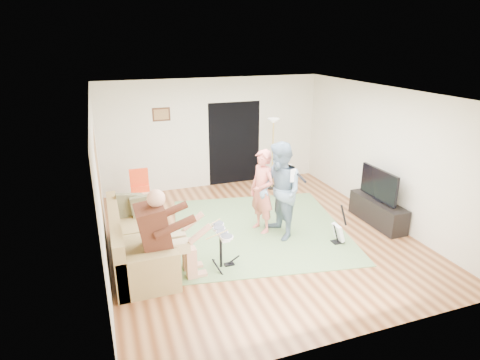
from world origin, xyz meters
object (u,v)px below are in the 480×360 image
drum_kit (221,251)px  guitar_spare (339,232)px  torchiere_lamp (273,141)px  television (379,184)px  dining_chair (141,199)px  tv_cabinet (378,212)px  singer (262,192)px  guitarist (280,191)px  sofa (135,246)px

drum_kit → guitar_spare: (2.28, 0.08, -0.09)m
torchiere_lamp → television: 2.86m
dining_chair → tv_cabinet: dining_chair is taller
drum_kit → torchiere_lamp: torchiere_lamp is taller
drum_kit → guitar_spare: bearing=1.9°
guitar_spare → dining_chair: bearing=141.8°
singer → dining_chair: bearing=-143.9°
singer → guitar_spare: singer is taller
singer → torchiere_lamp: (1.16, 2.12, 0.39)m
guitarist → dining_chair: (-2.33, 1.95, -0.57)m
dining_chair → tv_cabinet: (4.47, -2.09, -0.09)m
guitar_spare → drum_kit: bearing=-178.1°
sofa → television: size_ratio=2.15×
guitar_spare → dining_chair: size_ratio=0.79×
sofa → dining_chair: size_ratio=2.33×
sofa → tv_cabinet: bearing=-1.2°
sofa → guitarist: (2.66, 0.04, 0.62)m
drum_kit → dining_chair: dining_chair is taller
guitarist → torchiere_lamp: (0.94, 2.46, 0.29)m
guitarist → dining_chair: guitarist is taller
singer → tv_cabinet: bearing=61.9°
singer → dining_chair: 2.70m
drum_kit → tv_cabinet: size_ratio=0.51×
sofa → torchiere_lamp: torchiere_lamp is taller
guitarist → television: (2.09, -0.14, -0.07)m
guitar_spare → tv_cabinet: guitar_spare is taller
guitarist → dining_chair: size_ratio=1.90×
drum_kit → guitarist: bearing=26.7°
drum_kit → torchiere_lamp: bearing=53.7°
guitarist → television: size_ratio=1.76×
singer → guitar_spare: bearing=33.6°
guitar_spare → television: television is taller
sofa → dining_chair: (0.33, 1.99, 0.04)m
television → guitarist: bearing=176.2°
guitar_spare → dining_chair: dining_chair is taller
singer → guitar_spare: (1.14, -0.95, -0.60)m
torchiere_lamp → television: size_ratio=1.69×
drum_kit → torchiere_lamp: (2.31, 3.14, 0.90)m
sofa → guitar_spare: sofa is taller
drum_kit → singer: size_ratio=0.43×
sofa → tv_cabinet: (4.80, -0.10, -0.05)m
guitar_spare → torchiere_lamp: (0.02, 3.07, 0.99)m
singer → torchiere_lamp: torchiere_lamp is taller
sofa → tv_cabinet: size_ratio=1.61×
sofa → television: television is taller
singer → dining_chair: singer is taller
sofa → drum_kit: 1.45m
drum_kit → tv_cabinet: bearing=8.9°
torchiere_lamp → tv_cabinet: torchiere_lamp is taller
guitar_spare → torchiere_lamp: 3.22m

